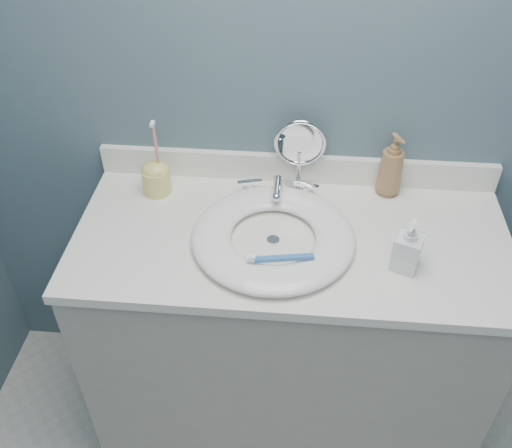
# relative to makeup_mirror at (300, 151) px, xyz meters

# --- Properties ---
(back_wall) EXTENTS (2.20, 0.02, 2.40)m
(back_wall) POSITION_rel_makeup_mirror_xyz_m (-0.01, 0.03, 0.19)
(back_wall) COLOR #4A5F70
(back_wall) RESTS_ON ground
(vanity_cabinet) EXTENTS (1.20, 0.55, 0.85)m
(vanity_cabinet) POSITION_rel_makeup_mirror_xyz_m (-0.01, -0.24, -0.58)
(vanity_cabinet) COLOR #AEA89F
(vanity_cabinet) RESTS_ON ground
(countertop) EXTENTS (1.22, 0.57, 0.03)m
(countertop) POSITION_rel_makeup_mirror_xyz_m (-0.01, -0.24, -0.14)
(countertop) COLOR white
(countertop) RESTS_ON vanity_cabinet
(backsplash) EXTENTS (1.22, 0.02, 0.09)m
(backsplash) POSITION_rel_makeup_mirror_xyz_m (-0.01, 0.02, -0.08)
(backsplash) COLOR white
(backsplash) RESTS_ON countertop
(basin) EXTENTS (0.45, 0.45, 0.04)m
(basin) POSITION_rel_makeup_mirror_xyz_m (-0.06, -0.27, -0.11)
(basin) COLOR white
(basin) RESTS_ON countertop
(drain) EXTENTS (0.04, 0.04, 0.01)m
(drain) POSITION_rel_makeup_mirror_xyz_m (-0.06, -0.27, -0.12)
(drain) COLOR silver
(drain) RESTS_ON countertop
(faucet) EXTENTS (0.25, 0.13, 0.07)m
(faucet) POSITION_rel_makeup_mirror_xyz_m (-0.06, -0.07, -0.10)
(faucet) COLOR silver
(faucet) RESTS_ON countertop
(makeup_mirror) EXTENTS (0.16, 0.09, 0.23)m
(makeup_mirror) POSITION_rel_makeup_mirror_xyz_m (0.00, 0.00, 0.00)
(makeup_mirror) COLOR silver
(makeup_mirror) RESTS_ON countertop
(soap_bottle_amber) EXTENTS (0.10, 0.10, 0.20)m
(soap_bottle_amber) POSITION_rel_makeup_mirror_xyz_m (0.27, -0.01, -0.02)
(soap_bottle_amber) COLOR #946843
(soap_bottle_amber) RESTS_ON countertop
(soap_bottle_clear) EXTENTS (0.09, 0.09, 0.15)m
(soap_bottle_clear) POSITION_rel_makeup_mirror_xyz_m (0.29, -0.33, -0.05)
(soap_bottle_clear) COLOR silver
(soap_bottle_clear) RESTS_ON countertop
(toothbrush_holder) EXTENTS (0.09, 0.09, 0.25)m
(toothbrush_holder) POSITION_rel_makeup_mirror_xyz_m (-0.43, -0.07, -0.07)
(toothbrush_holder) COLOR #E0D770
(toothbrush_holder) RESTS_ON countertop
(toothbrush_lying) EXTENTS (0.17, 0.04, 0.02)m
(toothbrush_lying) POSITION_rel_makeup_mirror_xyz_m (-0.03, -0.38, -0.08)
(toothbrush_lying) COLOR #336BB7
(toothbrush_lying) RESTS_ON basin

